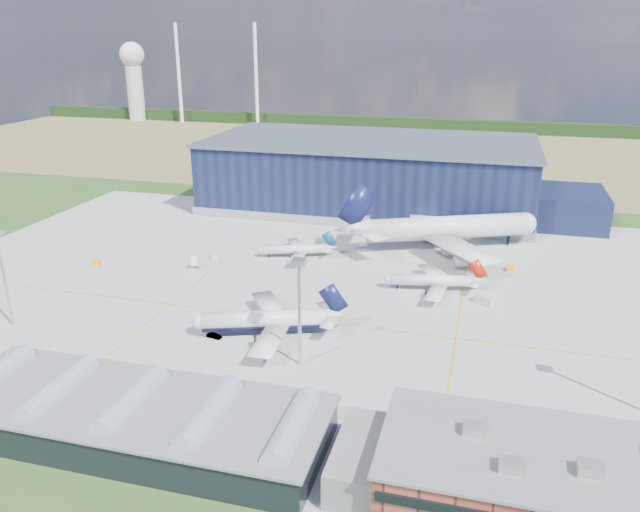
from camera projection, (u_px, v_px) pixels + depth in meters
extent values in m
plane|color=#2A481B|center=(297.00, 302.00, 157.36)|extent=(600.00, 600.00, 0.00)
cube|color=gray|center=(308.00, 287.00, 166.42)|extent=(220.00, 160.00, 0.06)
cube|color=#E0A50B|center=(285.00, 318.00, 148.26)|extent=(180.00, 0.40, 0.02)
cube|color=#E0A50B|center=(331.00, 256.00, 189.08)|extent=(180.00, 0.40, 0.02)
cube|color=#E0A50B|center=(205.00, 276.00, 173.85)|extent=(0.40, 120.00, 0.02)
cube|color=#E0A50B|center=(461.00, 303.00, 156.48)|extent=(0.40, 120.00, 0.02)
cube|color=olive|center=(411.00, 150.00, 356.93)|extent=(600.00, 220.00, 0.01)
cube|color=black|center=(427.00, 124.00, 428.14)|extent=(600.00, 8.00, 8.00)
cylinder|color=white|center=(179.00, 74.00, 453.21)|extent=(2.40, 2.40, 70.00)
cylinder|color=white|center=(256.00, 75.00, 438.31)|extent=(2.40, 2.40, 70.00)
cylinder|color=silver|center=(136.00, 93.00, 472.77)|extent=(12.00, 12.00, 40.00)
sphere|color=white|center=(132.00, 54.00, 463.25)|extent=(18.00, 18.00, 18.00)
cube|color=black|center=(370.00, 174.00, 239.29)|extent=(120.00, 60.00, 25.00)
cube|color=gray|center=(369.00, 202.00, 242.99)|extent=(121.00, 61.00, 3.20)
cube|color=#4F5764|center=(371.00, 140.00, 234.87)|extent=(122.00, 62.00, 1.20)
cube|color=black|center=(568.00, 207.00, 219.09)|extent=(24.00, 30.00, 12.00)
cube|color=maroon|center=(543.00, 482.00, 87.75)|extent=(45.00, 22.00, 9.00)
cube|color=slate|center=(547.00, 454.00, 86.16)|extent=(46.00, 23.00, 0.50)
cube|color=black|center=(537.00, 443.00, 98.42)|extent=(44.00, 0.40, 1.40)
cube|color=black|center=(540.00, 425.00, 97.23)|extent=(44.00, 0.40, 1.40)
cube|color=#A2A19E|center=(474.00, 429.00, 90.15)|extent=(3.20, 2.60, 1.60)
cube|color=#A2A19E|center=(589.00, 469.00, 81.89)|extent=(3.20, 2.60, 1.60)
cube|color=#A2A19E|center=(511.00, 466.00, 82.56)|extent=(3.20, 2.60, 1.60)
cube|color=black|center=(134.00, 420.00, 104.40)|extent=(65.00, 22.00, 6.00)
cube|color=slate|center=(132.00, 403.00, 103.31)|extent=(66.00, 23.00, 0.50)
cube|color=slate|center=(368.00, 461.00, 94.47)|extent=(10.00, 18.00, 6.00)
cylinder|color=#92A4B5|center=(59.00, 390.00, 106.72)|extent=(4.40, 18.00, 4.40)
cylinder|color=#92A4B5|center=(132.00, 402.00, 103.24)|extent=(4.40, 18.00, 4.40)
cylinder|color=#92A4B5|center=(209.00, 415.00, 99.77)|extent=(4.40, 18.00, 4.40)
cylinder|color=#92A4B5|center=(292.00, 429.00, 96.29)|extent=(4.40, 18.00, 4.40)
cylinder|color=#B0B2B7|center=(5.00, 281.00, 141.30)|extent=(0.70, 0.70, 22.00)
cylinder|color=#B0B2B7|center=(300.00, 316.00, 123.93)|extent=(0.70, 0.70, 22.00)
cube|color=#B0B2B7|center=(299.00, 262.00, 120.02)|extent=(2.60, 2.60, 1.00)
cube|color=orange|center=(96.00, 264.00, 180.39)|extent=(3.59, 4.20, 1.50)
cube|color=silver|center=(485.00, 300.00, 155.30)|extent=(5.68, 5.34, 2.46)
cube|color=orange|center=(510.00, 268.00, 177.75)|extent=(2.31, 3.43, 1.43)
cube|color=silver|center=(214.00, 257.00, 186.82)|extent=(3.59, 3.63, 1.33)
cube|color=silver|center=(195.00, 265.00, 178.19)|extent=(3.08, 4.73, 2.82)
imported|color=#99999E|center=(403.00, 432.00, 105.24)|extent=(3.44, 1.42, 1.17)
imported|color=#99999E|center=(214.00, 336.00, 138.41)|extent=(3.70, 1.89, 1.16)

